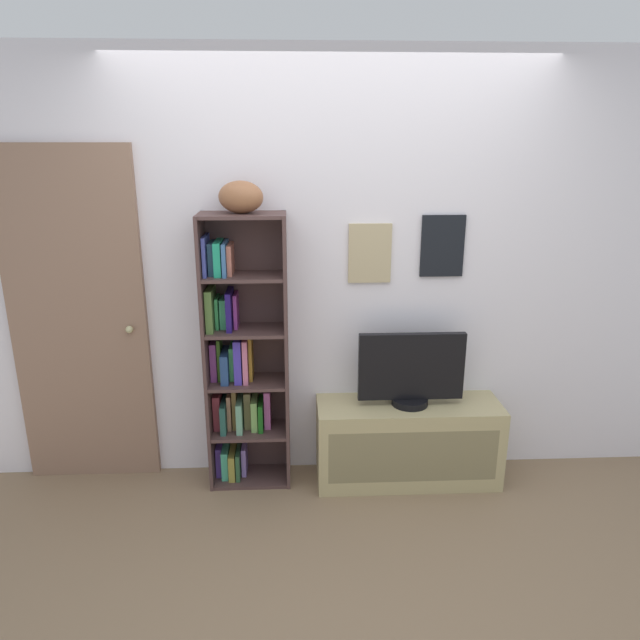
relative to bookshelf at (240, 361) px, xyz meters
name	(u,v)px	position (x,y,z in m)	size (l,w,h in m)	color
ground	(346,589)	(0.56, -0.99, -0.80)	(5.20, 5.20, 0.04)	#7D654B
back_wall	(332,274)	(0.56, 0.14, 0.50)	(4.80, 0.08, 2.56)	silver
bookshelf	(240,361)	(0.00, 0.00, 0.00)	(0.49, 0.28, 1.66)	#483230
football	(241,197)	(0.05, -0.03, 0.97)	(0.25, 0.18, 0.18)	brown
tv_stand	(408,442)	(1.02, -0.08, -0.52)	(1.12, 0.37, 0.51)	tan
television	(411,371)	(1.02, -0.08, -0.05)	(0.63, 0.22, 0.45)	black
door	(79,322)	(-0.95, 0.08, 0.24)	(0.80, 0.09, 2.04)	#866551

